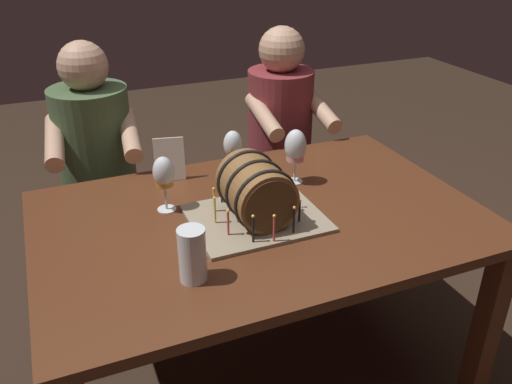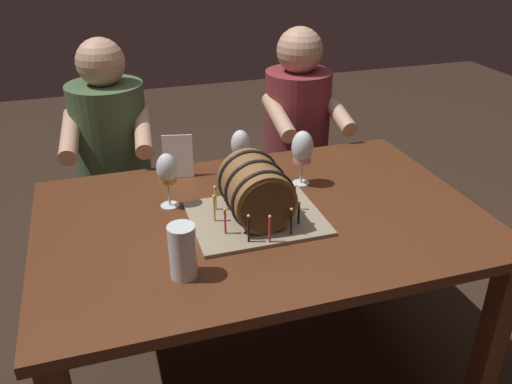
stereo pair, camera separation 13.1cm
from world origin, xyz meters
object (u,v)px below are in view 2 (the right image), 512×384
barrel_cake (256,194)px  wine_glass_empty (240,145)px  wine_glass_amber (167,171)px  person_seated_right (296,164)px  menu_card (178,156)px  wine_glass_rose (302,150)px  dining_table (261,241)px  person_seated_left (117,187)px  beer_pint (183,253)px

barrel_cake → wine_glass_empty: barrel_cake is taller
wine_glass_amber → person_seated_right: bearing=41.0°
menu_card → person_seated_right: 0.79m
wine_glass_amber → wine_glass_rose: wine_glass_rose is taller
dining_table → person_seated_right: 0.87m
person_seated_left → barrel_cake: bearing=-62.9°
menu_card → person_seated_right: person_seated_right is taller
dining_table → barrel_cake: size_ratio=3.46×
wine_glass_empty → barrel_cake: bearing=-97.0°
wine_glass_rose → beer_pint: 0.66m
menu_card → person_seated_left: 0.52m
menu_card → barrel_cake: bearing=-53.2°
wine_glass_amber → menu_card: (0.07, 0.22, -0.05)m
barrel_cake → person_seated_right: 0.95m
wine_glass_rose → wine_glass_empty: 0.22m
dining_table → beer_pint: (-0.30, -0.25, 0.17)m
wine_glass_amber → wine_glass_rose: bearing=2.9°
wine_glass_rose → wine_glass_empty: wine_glass_rose is taller
barrel_cake → menu_card: size_ratio=2.58×
beer_pint → barrel_cake: bearing=39.3°
barrel_cake → wine_glass_rose: 0.31m
person_seated_left → person_seated_right: 0.85m
menu_card → person_seated_left: bearing=132.4°
dining_table → beer_pint: size_ratio=9.24×
barrel_cake → wine_glass_amber: (-0.25, 0.17, 0.04)m
dining_table → beer_pint: 0.43m
wine_glass_amber → menu_card: bearing=72.0°
menu_card → person_seated_right: (0.62, 0.38, -0.28)m
wine_glass_amber → wine_glass_empty: bearing=25.0°
dining_table → wine_glass_rose: size_ratio=7.05×
barrel_cake → menu_card: barrel_cake is taller
wine_glass_empty → person_seated_right: bearing=49.0°
wine_glass_empty → dining_table: bearing=-92.5°
wine_glass_empty → person_seated_right: person_seated_right is taller
wine_glass_empty → beer_pint: wine_glass_empty is taller
barrel_cake → wine_glass_amber: barrel_cake is taller
barrel_cake → person_seated_right: person_seated_right is taller
dining_table → menu_card: bearing=118.6°
wine_glass_amber → beer_pint: 0.40m
dining_table → person_seated_left: bearing=119.3°
dining_table → wine_glass_amber: size_ratio=7.49×
wine_glass_empty → menu_card: size_ratio=1.18×
beer_pint → menu_card: size_ratio=0.97×
wine_glass_amber → person_seated_right: size_ratio=0.16×
wine_glass_amber → beer_pint: bearing=-93.8°
wine_glass_amber → barrel_cake: bearing=-34.9°
dining_table → wine_glass_empty: size_ratio=7.58×
wine_glass_rose → beer_pint: (-0.51, -0.42, -0.06)m
barrel_cake → person_seated_left: 0.92m
barrel_cake → wine_glass_amber: 0.30m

